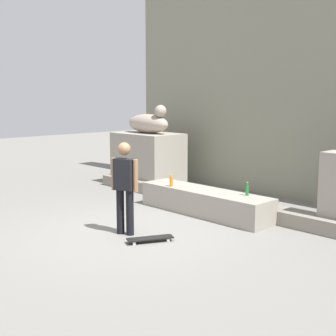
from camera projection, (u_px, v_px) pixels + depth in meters
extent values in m
plane|color=slate|center=(134.00, 232.00, 8.36)|extent=(40.00, 40.00, 0.00)
cube|color=gray|center=(284.00, 77.00, 11.19)|extent=(9.61, 0.60, 5.86)
cube|color=gray|center=(148.00, 159.00, 12.66)|extent=(1.88, 1.21, 1.47)
ellipsoid|color=#A69588|center=(148.00, 124.00, 12.51)|extent=(1.63, 0.66, 0.52)
sphere|color=#A69588|center=(160.00, 111.00, 12.04)|extent=(0.32, 0.32, 0.32)
cube|color=gray|center=(204.00, 202.00, 9.64)|extent=(3.13, 0.75, 0.52)
cylinder|color=black|center=(120.00, 211.00, 8.23)|extent=(0.14, 0.14, 0.82)
cylinder|color=black|center=(130.00, 213.00, 8.14)|extent=(0.14, 0.14, 0.82)
cube|color=black|center=(125.00, 174.00, 8.08)|extent=(0.41, 0.31, 0.56)
sphere|color=#8C6647|center=(124.00, 149.00, 8.01)|extent=(0.23, 0.23, 0.23)
cylinder|color=#8C6647|center=(114.00, 174.00, 8.18)|extent=(0.09, 0.09, 0.58)
cylinder|color=#8C6647|center=(136.00, 176.00, 7.98)|extent=(0.09, 0.09, 0.58)
cube|color=black|center=(150.00, 238.00, 7.79)|extent=(0.53, 0.81, 0.02)
cylinder|color=white|center=(166.00, 238.00, 7.95)|extent=(0.05, 0.06, 0.06)
cylinder|color=white|center=(168.00, 240.00, 7.82)|extent=(0.05, 0.06, 0.06)
cylinder|color=white|center=(132.00, 241.00, 7.77)|extent=(0.05, 0.06, 0.06)
cylinder|color=white|center=(134.00, 243.00, 7.64)|extent=(0.05, 0.06, 0.06)
cylinder|color=orange|center=(171.00, 182.00, 9.94)|extent=(0.08, 0.08, 0.19)
cylinder|color=orange|center=(171.00, 176.00, 9.92)|extent=(0.03, 0.03, 0.06)
cylinder|color=yellow|center=(171.00, 175.00, 9.91)|extent=(0.04, 0.04, 0.01)
cylinder|color=#1E722D|center=(247.00, 191.00, 9.03)|extent=(0.06, 0.06, 0.20)
cylinder|color=#1E722D|center=(247.00, 184.00, 9.01)|extent=(0.03, 0.03, 0.06)
cylinder|color=yellow|center=(247.00, 182.00, 9.00)|extent=(0.03, 0.03, 0.01)
cube|color=gray|center=(222.00, 203.00, 10.06)|extent=(8.24, 0.50, 0.28)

